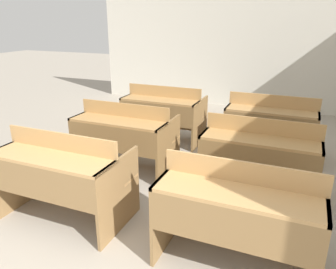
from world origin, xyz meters
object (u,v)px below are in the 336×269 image
bench_front_left (62,174)px  schoolbag (8,175)px  bench_third_left (163,112)px  bench_third_right (271,124)px  bench_second_left (124,135)px  bench_second_right (260,155)px  bench_front_right (238,211)px

bench_front_left → schoolbag: size_ratio=2.95×
bench_front_left → bench_third_left: (0.01, 2.40, 0.00)m
bench_third_right → schoolbag: (-2.60, -2.25, -0.27)m
bench_front_left → bench_second_left: (-0.01, 1.20, 0.00)m
bench_second_right → bench_third_left: same height
bench_front_right → bench_third_left: (-1.67, 2.39, 0.00)m
bench_third_right → bench_third_left: bearing=-179.5°
bench_front_right → bench_third_right: 2.40m
bench_third_right → bench_second_left: bearing=-144.1°
bench_third_left → schoolbag: bearing=-113.0°
bench_front_right → bench_second_right: 1.19m
bench_third_left → bench_front_left: bearing=-90.3°
bench_front_right → bench_third_left: bearing=125.0°
bench_second_right → schoolbag: size_ratio=2.95×
bench_second_right → schoolbag: (-2.61, -1.05, -0.27)m
bench_front_left → bench_third_right: bearing=55.4°
bench_second_left → bench_front_right: bearing=-35.1°
bench_front_left → bench_second_left: bearing=90.6°
schoolbag → bench_second_right: bearing=21.8°
bench_second_left → bench_third_right: bearing=35.9°
bench_front_left → bench_third_left: bearing=89.7°
bench_front_left → bench_second_left: size_ratio=1.00×
schoolbag → bench_second_left: bearing=48.5°
bench_second_left → bench_third_right: size_ratio=1.00×
schoolbag → bench_front_right: bearing=-3.2°
bench_second_left → bench_second_right: same height
bench_second_left → bench_third_left: 1.20m
bench_front_right → schoolbag: size_ratio=2.95×
bench_second_left → bench_second_right: (1.69, 0.00, 0.00)m
bench_second_left → schoolbag: bench_second_left is taller
bench_third_right → bench_front_right: bearing=-89.5°
bench_front_left → bench_third_right: 2.93m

